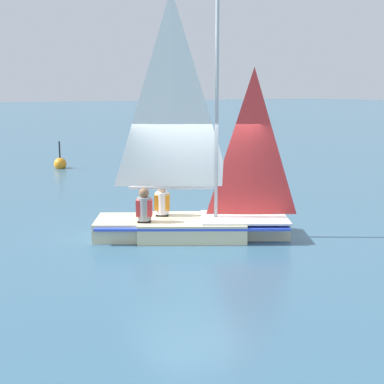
{
  "coord_description": "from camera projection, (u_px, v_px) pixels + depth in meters",
  "views": [
    {
      "loc": [
        -9.77,
        6.09,
        3.24
      ],
      "look_at": [
        0.0,
        0.0,
        1.01
      ],
      "focal_mm": 50.0,
      "sensor_mm": 36.0,
      "label": 1
    }
  ],
  "objects": [
    {
      "name": "sailor_crew",
      "position": [
        144.0,
        213.0,
        11.5
      ],
      "size": [
        0.41,
        0.43,
        1.16
      ],
      "rotation": [
        0.0,
        0.0,
        4.16
      ],
      "color": "black",
      "rests_on": "ground_plane"
    },
    {
      "name": "sailboat_main",
      "position": [
        192.0,
        204.0,
        11.78
      ],
      "size": [
        3.38,
        4.28,
        5.39
      ],
      "rotation": [
        0.0,
        0.0,
        4.16
      ],
      "color": "beige",
      "rests_on": "ground_plane"
    },
    {
      "name": "ground_plane",
      "position": [
        192.0,
        237.0,
        11.92
      ],
      "size": [
        260.0,
        260.0,
        0.0
      ],
      "primitive_type": "plane",
      "color": "#38607A"
    },
    {
      "name": "buoy_marker",
      "position": [
        60.0,
        164.0,
        22.17
      ],
      "size": [
        0.52,
        0.52,
        1.2
      ],
      "color": "orange",
      "rests_on": "ground_plane"
    },
    {
      "name": "sailor_helm",
      "position": [
        162.0,
        206.0,
        12.09
      ],
      "size": [
        0.41,
        0.43,
        1.16
      ],
      "rotation": [
        0.0,
        0.0,
        4.16
      ],
      "color": "black",
      "rests_on": "ground_plane"
    }
  ]
}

